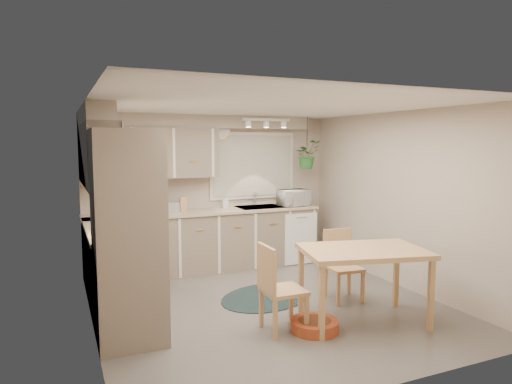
# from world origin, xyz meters

# --- Properties ---
(floor) EXTENTS (4.20, 4.20, 0.00)m
(floor) POSITION_xyz_m (0.00, 0.00, 0.00)
(floor) COLOR #605B55
(floor) RESTS_ON ground
(ceiling) EXTENTS (4.20, 4.20, 0.00)m
(ceiling) POSITION_xyz_m (0.00, 0.00, 2.40)
(ceiling) COLOR white
(ceiling) RESTS_ON wall_back
(wall_back) EXTENTS (4.00, 0.04, 2.40)m
(wall_back) POSITION_xyz_m (0.00, 2.10, 1.20)
(wall_back) COLOR #B1A192
(wall_back) RESTS_ON floor
(wall_front) EXTENTS (4.00, 0.04, 2.40)m
(wall_front) POSITION_xyz_m (0.00, -2.10, 1.20)
(wall_front) COLOR #B1A192
(wall_front) RESTS_ON floor
(wall_left) EXTENTS (0.04, 4.20, 2.40)m
(wall_left) POSITION_xyz_m (-2.00, 0.00, 1.20)
(wall_left) COLOR #B1A192
(wall_left) RESTS_ON floor
(wall_right) EXTENTS (0.04, 4.20, 2.40)m
(wall_right) POSITION_xyz_m (2.00, 0.00, 1.20)
(wall_right) COLOR #B1A192
(wall_right) RESTS_ON floor
(base_cab_left) EXTENTS (0.60, 1.85, 0.90)m
(base_cab_left) POSITION_xyz_m (-1.70, 0.88, 0.45)
(base_cab_left) COLOR gray
(base_cab_left) RESTS_ON floor
(base_cab_back) EXTENTS (3.60, 0.60, 0.90)m
(base_cab_back) POSITION_xyz_m (-0.20, 1.80, 0.45)
(base_cab_back) COLOR gray
(base_cab_back) RESTS_ON floor
(counter_left) EXTENTS (0.64, 1.89, 0.04)m
(counter_left) POSITION_xyz_m (-1.69, 0.88, 0.92)
(counter_left) COLOR tan
(counter_left) RESTS_ON base_cab_left
(counter_back) EXTENTS (3.64, 0.64, 0.04)m
(counter_back) POSITION_xyz_m (-0.20, 1.79, 0.92)
(counter_back) COLOR tan
(counter_back) RESTS_ON base_cab_back
(oven_stack) EXTENTS (0.65, 0.65, 2.10)m
(oven_stack) POSITION_xyz_m (-1.68, -0.38, 1.05)
(oven_stack) COLOR gray
(oven_stack) RESTS_ON floor
(wall_oven_face) EXTENTS (0.02, 0.56, 0.58)m
(wall_oven_face) POSITION_xyz_m (-1.35, -0.38, 1.05)
(wall_oven_face) COLOR white
(wall_oven_face) RESTS_ON oven_stack
(upper_cab_left) EXTENTS (0.35, 2.00, 0.75)m
(upper_cab_left) POSITION_xyz_m (-1.82, 1.00, 1.83)
(upper_cab_left) COLOR gray
(upper_cab_left) RESTS_ON wall_left
(upper_cab_back) EXTENTS (2.00, 0.35, 0.75)m
(upper_cab_back) POSITION_xyz_m (-1.00, 1.93, 1.83)
(upper_cab_back) COLOR gray
(upper_cab_back) RESTS_ON wall_back
(soffit_left) EXTENTS (0.30, 2.00, 0.20)m
(soffit_left) POSITION_xyz_m (-1.85, 1.00, 2.30)
(soffit_left) COLOR #B1A192
(soffit_left) RESTS_ON wall_left
(soffit_back) EXTENTS (3.60, 0.30, 0.20)m
(soffit_back) POSITION_xyz_m (-0.20, 1.95, 2.30)
(soffit_back) COLOR #B1A192
(soffit_back) RESTS_ON wall_back
(cooktop) EXTENTS (0.52, 0.58, 0.02)m
(cooktop) POSITION_xyz_m (-1.68, 0.30, 0.94)
(cooktop) COLOR white
(cooktop) RESTS_ON counter_left
(range_hood) EXTENTS (0.40, 0.60, 0.14)m
(range_hood) POSITION_xyz_m (-1.70, 0.30, 1.40)
(range_hood) COLOR white
(range_hood) RESTS_ON upper_cab_left
(window_blinds) EXTENTS (1.40, 0.02, 1.00)m
(window_blinds) POSITION_xyz_m (0.70, 2.07, 1.60)
(window_blinds) COLOR beige
(window_blinds) RESTS_ON wall_back
(window_frame) EXTENTS (1.50, 0.02, 1.10)m
(window_frame) POSITION_xyz_m (0.70, 2.08, 1.60)
(window_frame) COLOR silver
(window_frame) RESTS_ON wall_back
(sink) EXTENTS (0.70, 0.48, 0.10)m
(sink) POSITION_xyz_m (0.70, 1.80, 0.90)
(sink) COLOR #B4B7BC
(sink) RESTS_ON counter_back
(dishwasher_front) EXTENTS (0.58, 0.02, 0.83)m
(dishwasher_front) POSITION_xyz_m (1.30, 1.49, 0.42)
(dishwasher_front) COLOR white
(dishwasher_front) RESTS_ON base_cab_back
(track_light_bar) EXTENTS (0.80, 0.04, 0.04)m
(track_light_bar) POSITION_xyz_m (0.70, 1.55, 2.33)
(track_light_bar) COLOR white
(track_light_bar) RESTS_ON ceiling
(wall_clock) EXTENTS (0.30, 0.03, 0.30)m
(wall_clock) POSITION_xyz_m (0.15, 2.07, 2.18)
(wall_clock) COLOR gold
(wall_clock) RESTS_ON wall_back
(dining_table) EXTENTS (1.47, 1.15, 0.82)m
(dining_table) POSITION_xyz_m (0.74, -0.89, 0.41)
(dining_table) COLOR tan
(dining_table) RESTS_ON floor
(chair_left) EXTENTS (0.44, 0.44, 0.93)m
(chair_left) POSITION_xyz_m (-0.17, -0.76, 0.46)
(chair_left) COLOR tan
(chair_left) RESTS_ON floor
(chair_back) EXTENTS (0.45, 0.45, 0.88)m
(chair_back) POSITION_xyz_m (0.95, -0.23, 0.44)
(chair_back) COLOR tan
(chair_back) RESTS_ON floor
(braided_rug) EXTENTS (1.59, 1.42, 0.01)m
(braided_rug) POSITION_xyz_m (0.11, 0.26, 0.01)
(braided_rug) COLOR black
(braided_rug) RESTS_ON floor
(pet_bed) EXTENTS (0.64, 0.64, 0.12)m
(pet_bed) POSITION_xyz_m (0.13, -0.90, 0.06)
(pet_bed) COLOR #B64524
(pet_bed) RESTS_ON floor
(microwave) EXTENTS (0.50, 0.29, 0.33)m
(microwave) POSITION_xyz_m (1.27, 1.70, 1.10)
(microwave) COLOR white
(microwave) RESTS_ON counter_back
(soap_bottle) EXTENTS (0.09, 0.20, 0.09)m
(soap_bottle) POSITION_xyz_m (0.16, 1.95, 0.99)
(soap_bottle) COLOR white
(soap_bottle) RESTS_ON counter_back
(hanging_plant) EXTENTS (0.48, 0.52, 0.37)m
(hanging_plant) POSITION_xyz_m (1.51, 1.70, 1.73)
(hanging_plant) COLOR #296729
(hanging_plant) RESTS_ON ceiling
(coffee_maker) EXTENTS (0.23, 0.27, 0.34)m
(coffee_maker) POSITION_xyz_m (-0.94, 1.80, 1.11)
(coffee_maker) COLOR black
(coffee_maker) RESTS_ON counter_back
(toaster) EXTENTS (0.27, 0.18, 0.15)m
(toaster) POSITION_xyz_m (-0.75, 1.82, 1.02)
(toaster) COLOR #B4B7BC
(toaster) RESTS_ON counter_back
(knife_block) EXTENTS (0.11, 0.11, 0.22)m
(knife_block) POSITION_xyz_m (-0.55, 1.85, 1.05)
(knife_block) COLOR tan
(knife_block) RESTS_ON counter_back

